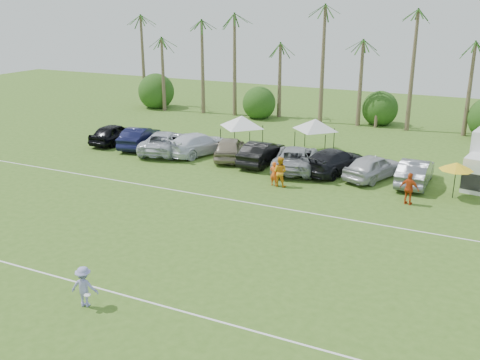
% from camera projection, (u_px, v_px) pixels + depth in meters
% --- Properties ---
extents(ground, '(120.00, 120.00, 0.00)m').
position_uv_depth(ground, '(26.00, 300.00, 21.68)').
color(ground, '#3E631D').
rests_on(ground, ground).
extents(field_lines, '(80.00, 12.10, 0.01)m').
position_uv_depth(field_lines, '(142.00, 228.00, 28.53)').
color(field_lines, white).
rests_on(field_lines, ground).
extents(palm_tree_0, '(2.40, 2.40, 8.90)m').
position_uv_depth(palm_tree_0, '(134.00, 40.00, 60.88)').
color(palm_tree_0, brown).
rests_on(palm_tree_0, ground).
extents(palm_tree_1, '(2.40, 2.40, 9.90)m').
position_uv_depth(palm_tree_1, '(171.00, 33.00, 58.55)').
color(palm_tree_1, brown).
rests_on(palm_tree_1, ground).
extents(palm_tree_2, '(2.40, 2.40, 10.90)m').
position_uv_depth(palm_tree_2, '(211.00, 25.00, 56.23)').
color(palm_tree_2, brown).
rests_on(palm_tree_2, ground).
extents(palm_tree_3, '(2.40, 2.40, 11.90)m').
position_uv_depth(palm_tree_3, '(245.00, 17.00, 54.33)').
color(palm_tree_3, brown).
rests_on(palm_tree_3, ground).
extents(palm_tree_4, '(2.40, 2.40, 8.90)m').
position_uv_depth(palm_tree_4, '(281.00, 45.00, 53.50)').
color(palm_tree_4, brown).
rests_on(palm_tree_4, ground).
extents(palm_tree_5, '(2.40, 2.40, 9.90)m').
position_uv_depth(palm_tree_5, '(320.00, 37.00, 51.59)').
color(palm_tree_5, brown).
rests_on(palm_tree_5, ground).
extents(palm_tree_6, '(2.40, 2.40, 10.90)m').
position_uv_depth(palm_tree_6, '(362.00, 28.00, 49.67)').
color(palm_tree_6, brown).
rests_on(palm_tree_6, ground).
extents(palm_tree_7, '(2.40, 2.40, 11.90)m').
position_uv_depth(palm_tree_7, '(407.00, 19.00, 47.77)').
color(palm_tree_7, brown).
rests_on(palm_tree_7, ground).
extents(palm_tree_8, '(2.40, 2.40, 8.90)m').
position_uv_depth(palm_tree_8, '(463.00, 51.00, 46.53)').
color(palm_tree_8, brown).
rests_on(palm_tree_8, ground).
extents(bush_tree_0, '(4.00, 4.00, 4.00)m').
position_uv_depth(bush_tree_0, '(163.00, 90.00, 62.29)').
color(bush_tree_0, brown).
rests_on(bush_tree_0, ground).
extents(bush_tree_1, '(4.00, 4.00, 4.00)m').
position_uv_depth(bush_tree_1, '(266.00, 98.00, 56.96)').
color(bush_tree_1, brown).
rests_on(bush_tree_1, ground).
extents(bush_tree_2, '(4.00, 4.00, 4.00)m').
position_uv_depth(bush_tree_2, '(379.00, 107.00, 52.05)').
color(bush_tree_2, brown).
rests_on(bush_tree_2, ground).
extents(sideline_player_a, '(0.63, 0.45, 1.64)m').
position_uv_depth(sideline_player_a, '(274.00, 174.00, 35.03)').
color(sideline_player_a, '#FF5D1C').
rests_on(sideline_player_a, ground).
extents(sideline_player_b, '(0.97, 0.76, 2.00)m').
position_uv_depth(sideline_player_b, '(280.00, 172.00, 34.84)').
color(sideline_player_b, orange).
rests_on(sideline_player_b, ground).
extents(sideline_player_c, '(1.22, 0.70, 1.96)m').
position_uv_depth(sideline_player_c, '(409.00, 189.00, 31.67)').
color(sideline_player_c, '#CC4616').
rests_on(sideline_player_c, ground).
extents(canopy_tent_left, '(4.02, 4.02, 3.26)m').
position_uv_depth(canopy_tent_left, '(242.00, 116.00, 43.18)').
color(canopy_tent_left, black).
rests_on(canopy_tent_left, ground).
extents(canopy_tent_right, '(3.88, 3.88, 3.14)m').
position_uv_depth(canopy_tent_right, '(316.00, 119.00, 42.48)').
color(canopy_tent_right, black).
rests_on(canopy_tent_right, ground).
extents(market_umbrella, '(2.05, 2.05, 2.28)m').
position_uv_depth(market_umbrella, '(457.00, 166.00, 32.39)').
color(market_umbrella, black).
rests_on(market_umbrella, ground).
extents(frisbee_player, '(1.23, 0.91, 1.70)m').
position_uv_depth(frisbee_player, '(84.00, 287.00, 21.01)').
color(frisbee_player, '#918FCC').
rests_on(frisbee_player, ground).
extents(parked_car_0, '(2.17, 5.09, 1.72)m').
position_uv_depth(parked_car_0, '(114.00, 134.00, 45.62)').
color(parked_car_0, black).
rests_on(parked_car_0, ground).
extents(parked_car_1, '(2.85, 5.47, 1.72)m').
position_uv_depth(parked_car_1, '(140.00, 137.00, 44.37)').
color(parked_car_1, black).
rests_on(parked_car_1, ground).
extents(parked_car_2, '(4.22, 6.67, 1.72)m').
position_uv_depth(parked_car_2, '(166.00, 142.00, 42.97)').
color(parked_car_2, silver).
rests_on(parked_car_2, ground).
extents(parked_car_3, '(4.16, 6.37, 1.72)m').
position_uv_depth(parked_car_3, '(199.00, 144.00, 42.31)').
color(parked_car_3, white).
rests_on(parked_car_3, ground).
extents(parked_car_4, '(3.54, 5.42, 1.72)m').
position_uv_depth(parked_car_4, '(230.00, 148.00, 41.12)').
color(parked_car_4, gray).
rests_on(parked_car_4, ground).
extents(parked_car_5, '(1.86, 5.22, 1.72)m').
position_uv_depth(parked_car_5, '(261.00, 153.00, 39.80)').
color(parked_car_5, black).
rests_on(parked_car_5, ground).
extents(parked_car_6, '(4.14, 6.65, 1.72)m').
position_uv_depth(parked_car_6, '(295.00, 158.00, 38.47)').
color(parked_car_6, '#9D9FA4').
rests_on(parked_car_6, ground).
extents(parked_car_7, '(4.09, 6.36, 1.72)m').
position_uv_depth(parked_car_7, '(335.00, 161.00, 37.72)').
color(parked_car_7, black).
rests_on(parked_car_7, ground).
extents(parked_car_8, '(3.67, 5.43, 1.72)m').
position_uv_depth(parked_car_8, '(373.00, 167.00, 36.37)').
color(parked_car_8, '#BBBBC0').
rests_on(parked_car_8, ground).
extents(parked_car_9, '(1.90, 5.23, 1.72)m').
position_uv_depth(parked_car_9, '(415.00, 172.00, 35.28)').
color(parked_car_9, slate).
rests_on(parked_car_9, ground).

